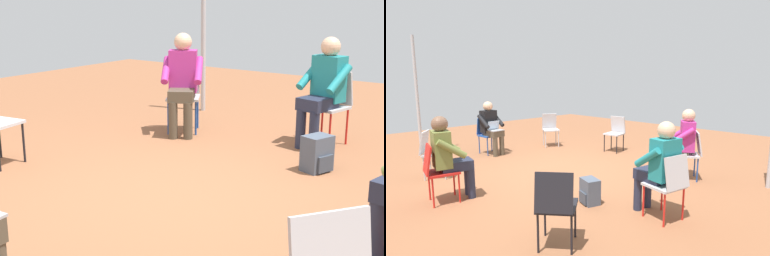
# 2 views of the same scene
# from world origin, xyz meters

# --- Properties ---
(ground_plane) EXTENTS (14.00, 14.00, 0.00)m
(ground_plane) POSITION_xyz_m (0.00, 0.00, 0.00)
(ground_plane) COLOR brown
(chair_west) EXTENTS (0.47, 0.43, 0.85)m
(chair_west) POSITION_xyz_m (-2.41, -0.15, 0.50)
(chair_west) COLOR #1E4799
(chair_west) RESTS_ON ground
(chair_southeast) EXTENTS (0.58, 0.58, 0.85)m
(chair_southeast) POSITION_xyz_m (1.88, -1.72, 0.50)
(chair_southeast) COLOR black
(chair_southeast) RESTS_ON ground
(chair_northeast) EXTENTS (0.58, 0.56, 0.85)m
(chair_northeast) POSITION_xyz_m (1.88, 1.41, 0.50)
(chair_northeast) COLOR #B7B7BC
(chair_northeast) RESTS_ON ground
(chair_north) EXTENTS (0.46, 0.49, 0.85)m
(chair_north) POSITION_xyz_m (-0.37, 2.17, 0.50)
(chair_north) COLOR #B7B7BC
(chair_north) RESTS_ON ground
(chair_south) EXTENTS (0.47, 0.50, 0.85)m
(chair_south) POSITION_xyz_m (-0.21, -2.12, 0.50)
(chair_south) COLOR red
(chair_south) RESTS_ON ground
(chair_northwest) EXTENTS (0.57, 0.55, 0.85)m
(chair_northwest) POSITION_xyz_m (-1.98, 1.44, 0.50)
(chair_northwest) COLOR #B7B7BC
(chair_northwest) RESTS_ON ground
(chair_southwest) EXTENTS (0.57, 0.58, 0.85)m
(chair_southwest) POSITION_xyz_m (-1.42, -1.76, 0.50)
(chair_southwest) COLOR #B7B7BC
(chair_southwest) RESTS_ON ground
(chair_east) EXTENTS (0.51, 0.48, 0.85)m
(chair_east) POSITION_xyz_m (2.38, -0.34, 0.50)
(chair_east) COLOR #B7B7BC
(chair_east) RESTS_ON ground
(person_with_laptop) EXTENTS (0.55, 0.52, 1.24)m
(person_with_laptop) POSITION_xyz_m (-2.24, -0.14, 0.69)
(person_with_laptop) COLOR #4C4233
(person_with_laptop) RESTS_ON ground
(person_in_teal) EXTENTS (0.57, 0.56, 1.24)m
(person_in_teal) POSITION_xyz_m (2.22, -0.30, 0.69)
(person_in_teal) COLOR #23283D
(person_in_teal) RESTS_ON ground
(person_in_olive) EXTENTS (0.56, 0.57, 1.24)m
(person_in_olive) POSITION_xyz_m (-0.17, -1.95, 0.69)
(person_in_olive) COLOR #23283D
(person_in_olive) RESTS_ON ground
(person_in_magenta) EXTENTS (0.63, 0.62, 1.24)m
(person_in_magenta) POSITION_xyz_m (1.74, 1.32, 0.69)
(person_in_magenta) COLOR #4C4233
(person_in_magenta) RESTS_ON ground
(backpack_near_laptop_user) EXTENTS (0.33, 0.30, 0.36)m
(backpack_near_laptop_user) POSITION_xyz_m (1.34, -0.62, 0.16)
(backpack_near_laptop_user) COLOR #475160
(backpack_near_laptop_user) RESTS_ON ground
(tent_pole_far) EXTENTS (0.07, 0.07, 2.75)m
(tent_pole_far) POSITION_xyz_m (-3.57, -1.27, 1.37)
(tent_pole_far) COLOR #B2B2B7
(tent_pole_far) RESTS_ON ground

